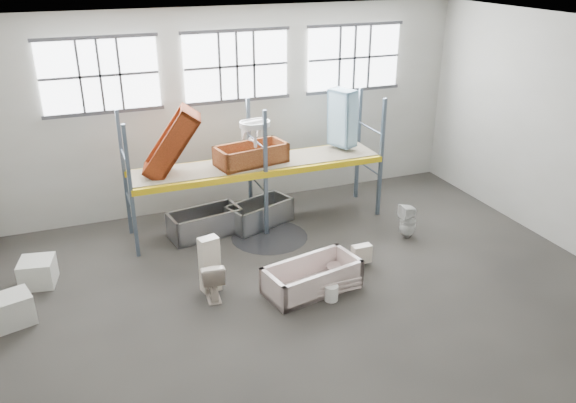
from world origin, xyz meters
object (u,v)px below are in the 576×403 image
carton_near (12,310)px  steel_tub_left (205,223)px  steel_tub_right (259,213)px  bathtub_beige (312,277)px  blue_tub_upright (342,118)px  toilet_white (408,221)px  cistern_tall (210,264)px  bucket (331,293)px  rust_tub_flat (251,154)px  toilet_beige (211,278)px

carton_near → steel_tub_left: bearing=28.4°
steel_tub_right → bathtub_beige: bearing=-89.6°
blue_tub_upright → steel_tub_right: bearing=-173.9°
toilet_white → steel_tub_left: (-4.37, 1.85, -0.11)m
steel_tub_left → carton_near: bearing=-151.6°
cistern_tall → bucket: cistern_tall is taller
cistern_tall → rust_tub_flat: 3.27m
toilet_white → steel_tub_right: (-3.00, 1.90, -0.12)m
bathtub_beige → bucket: (0.19, -0.49, -0.12)m
carton_near → toilet_beige: bearing=-7.1°
cistern_tall → carton_near: size_ratio=1.75×
rust_tub_flat → bucket: (0.37, -3.70, -1.66)m
bathtub_beige → toilet_white: size_ratio=2.30×
toilet_white → blue_tub_upright: blue_tub_upright is taller
steel_tub_left → blue_tub_upright: bearing=4.6°
toilet_white → bucket: size_ratio=2.65×
bathtub_beige → carton_near: 5.54m
toilet_beige → bucket: bearing=160.3°
steel_tub_left → rust_tub_flat: (1.21, 0.09, 1.52)m
rust_tub_flat → toilet_beige: bearing=-122.4°
toilet_beige → rust_tub_flat: size_ratio=0.49×
carton_near → rust_tub_flat: bearing=23.5°
toilet_beige → bucket: toilet_beige is taller
toilet_white → carton_near: bearing=-86.1°
blue_tub_upright → toilet_white: bearing=-71.5°
toilet_beige → blue_tub_upright: blue_tub_upright is taller
bucket → bathtub_beige: bearing=111.1°
toilet_beige → bathtub_beige: bearing=171.1°
toilet_white → rust_tub_flat: (-3.16, 1.94, 1.41)m
steel_tub_left → steel_tub_right: bearing=2.2°
carton_near → blue_tub_upright: bearing=17.9°
toilet_white → blue_tub_upright: size_ratio=0.58×
toilet_beige → blue_tub_upright: size_ratio=0.57×
cistern_tall → steel_tub_right: cistern_tall is taller
bathtub_beige → carton_near: size_ratio=2.87×
cistern_tall → steel_tub_left: bearing=66.8°
cistern_tall → steel_tub_left: size_ratio=0.70×
toilet_beige → toilet_white: toilet_white is taller
toilet_beige → carton_near: bearing=-2.1°
bucket → blue_tub_upright: bearing=62.1°
toilet_beige → steel_tub_left: 2.70m
steel_tub_left → bucket: (1.58, -3.61, -0.15)m
cistern_tall → toilet_beige: bearing=-111.1°
toilet_beige → steel_tub_left: toilet_beige is taller
bathtub_beige → cistern_tall: size_ratio=1.64×
steel_tub_left → steel_tub_right: 1.37m
carton_near → steel_tub_right: bearing=22.5°
rust_tub_flat → steel_tub_right: bearing=-13.5°
bathtub_beige → steel_tub_right: steel_tub_right is taller
cistern_tall → toilet_white: 4.89m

